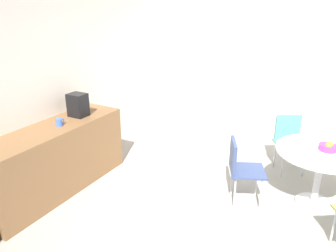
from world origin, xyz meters
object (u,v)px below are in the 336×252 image
chair_teal (289,137)px  fruit_bowl (328,147)px  mug_white (59,122)px  coffee_maker (78,105)px  chair_navy (240,164)px  round_table (321,161)px

chair_teal → fruit_bowl: size_ratio=3.99×
fruit_bowl → mug_white: mug_white is taller
chair_teal → coffee_maker: 3.09m
chair_teal → mug_white: (-2.01, 2.53, 0.43)m
coffee_maker → mug_white: bearing=-172.9°
chair_navy → round_table: bearing=-65.4°
round_table → coffee_maker: size_ratio=3.35×
chair_navy → fruit_bowl: (0.43, -0.92, 0.27)m
chair_teal → chair_navy: (-1.21, 0.37, 0.00)m
chair_navy → fruit_bowl: size_ratio=3.99×
chair_navy → mug_white: (-0.80, 2.16, 0.43)m
round_table → chair_navy: 0.96m
fruit_bowl → chair_navy: bearing=115.4°
chair_teal → coffee_maker: size_ratio=2.59×
chair_teal → mug_white: 3.26m
coffee_maker → chair_teal: bearing=-58.1°
mug_white → coffee_maker: size_ratio=0.40×
mug_white → chair_teal: bearing=-51.5°
coffee_maker → chair_navy: bearing=-79.9°
chair_navy → chair_teal: bearing=-16.9°
round_table → fruit_bowl: bearing=-52.2°
mug_white → round_table: bearing=-68.4°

